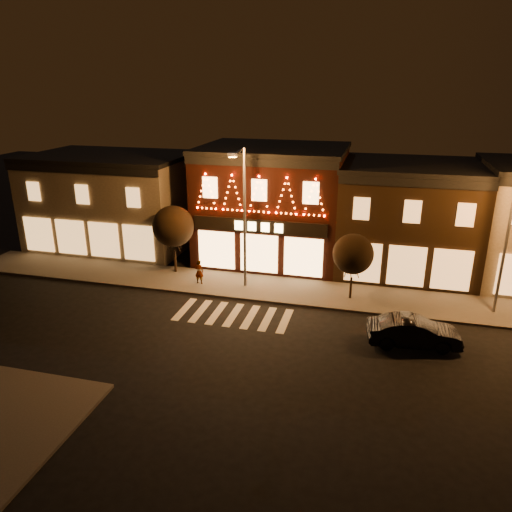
% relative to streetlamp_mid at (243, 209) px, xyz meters
% --- Properties ---
extents(ground, '(120.00, 120.00, 0.00)m').
position_rel_streetlamp_mid_xyz_m(ground, '(0.44, -7.72, -5.29)').
color(ground, black).
rests_on(ground, ground).
extents(sidewalk_far, '(44.00, 4.00, 0.15)m').
position_rel_streetlamp_mid_xyz_m(sidewalk_far, '(2.44, 0.28, -5.21)').
color(sidewalk_far, '#47423D').
rests_on(sidewalk_far, ground).
extents(building_left, '(12.20, 8.28, 7.30)m').
position_rel_streetlamp_mid_xyz_m(building_left, '(-12.56, 6.27, -1.63)').
color(building_left, '#726451').
rests_on(building_left, ground).
extents(building_pulp, '(10.20, 8.34, 8.30)m').
position_rel_streetlamp_mid_xyz_m(building_pulp, '(0.44, 6.26, -1.12)').
color(building_pulp, black).
rests_on(building_pulp, ground).
extents(building_right_a, '(9.20, 8.28, 7.50)m').
position_rel_streetlamp_mid_xyz_m(building_right_a, '(9.94, 6.27, -1.52)').
color(building_right_a, '#362313').
rests_on(building_right_a, ground).
extents(streetlamp_mid, '(0.57, 2.01, 8.76)m').
position_rel_streetlamp_mid_xyz_m(streetlamp_mid, '(0.00, 0.00, 0.00)').
color(streetlamp_mid, '#59595E').
rests_on(streetlamp_mid, sidewalk_far).
extents(streetlamp_right, '(0.75, 1.90, 8.31)m').
position_rel_streetlamp_mid_xyz_m(streetlamp_right, '(14.90, -0.09, -0.26)').
color(streetlamp_right, '#59595E').
rests_on(streetlamp_right, sidewalk_far).
extents(tree_left, '(2.79, 2.79, 4.66)m').
position_rel_streetlamp_mid_xyz_m(tree_left, '(-5.29, 1.38, -1.88)').
color(tree_left, black).
rests_on(tree_left, sidewalk_far).
extents(tree_right, '(2.41, 2.41, 4.04)m').
position_rel_streetlamp_mid_xyz_m(tree_right, '(6.74, 0.01, -2.31)').
color(tree_right, black).
rests_on(tree_right, sidewalk_far).
extents(dark_sedan, '(4.69, 2.12, 1.49)m').
position_rel_streetlamp_mid_xyz_m(dark_sedan, '(10.20, -4.69, -4.54)').
color(dark_sedan, black).
rests_on(dark_sedan, ground).
extents(pedestrian, '(0.60, 0.40, 1.61)m').
position_rel_streetlamp_mid_xyz_m(pedestrian, '(-2.95, -0.17, -4.33)').
color(pedestrian, gray).
rests_on(pedestrian, sidewalk_far).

